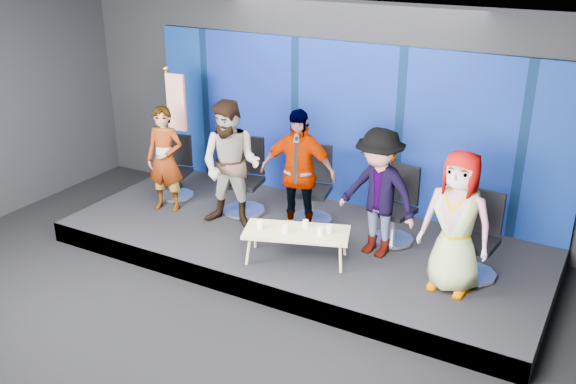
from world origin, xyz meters
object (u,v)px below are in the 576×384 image
at_px(chair_d, 396,217).
at_px(panelist_e, 457,223).
at_px(panelist_c, 298,173).
at_px(mug_e, 329,229).
at_px(mug_c, 306,224).
at_px(mug_b, 285,229).
at_px(chair_b, 245,188).
at_px(chair_a, 177,177).
at_px(chair_c, 313,197).
at_px(chair_e, 476,249).
at_px(coffee_table, 297,233).
at_px(mug_a, 260,225).
at_px(panelist_d, 378,193).
at_px(panelist_a, 165,159).
at_px(flag_stand, 175,127).
at_px(mug_d, 320,231).
at_px(panelist_b, 231,165).

bearing_deg(chair_d, panelist_e, -29.33).
distance_m(panelist_c, mug_e, 1.07).
bearing_deg(mug_c, mug_b, -119.03).
distance_m(chair_b, panelist_e, 3.61).
height_order(chair_b, mug_b, chair_b).
xyz_separation_m(chair_a, chair_c, (2.40, 0.27, 0.04)).
distance_m(chair_a, panelist_c, 2.50).
relative_size(chair_e, coffee_table, 0.73).
bearing_deg(mug_a, mug_b, 8.92).
bearing_deg(panelist_c, panelist_d, -13.29).
xyz_separation_m(panelist_d, mug_c, (-0.81, -0.53, -0.42)).
relative_size(panelist_a, panelist_e, 0.92).
xyz_separation_m(chair_c, flag_stand, (-2.56, -0.04, 0.75)).
xyz_separation_m(chair_c, mug_a, (-0.08, -1.41, 0.10)).
bearing_deg(mug_a, chair_e, 19.12).
relative_size(chair_d, mug_e, 10.26).
height_order(chair_c, mug_a, chair_c).
bearing_deg(mug_c, chair_b, 150.93).
xyz_separation_m(panelist_a, chair_d, (3.57, 0.70, -0.47)).
distance_m(mug_c, mug_d, 0.31).
relative_size(panelist_a, mug_c, 17.56).
height_order(panelist_e, mug_d, panelist_e).
bearing_deg(mug_e, flag_stand, 162.87).
relative_size(panelist_d, coffee_table, 1.18).
bearing_deg(panelist_c, panelist_b, -179.48).
bearing_deg(flag_stand, panelist_a, -66.98).
height_order(chair_a, chair_e, chair_e).
relative_size(panelist_c, mug_e, 17.47).
distance_m(chair_d, panelist_d, 0.74).
relative_size(chair_c, panelist_c, 0.62).
height_order(panelist_c, coffee_table, panelist_c).
bearing_deg(chair_a, panelist_c, -19.37).
xyz_separation_m(panelist_b, chair_d, (2.33, 0.69, -0.60)).
relative_size(mug_c, flag_stand, 0.04).
bearing_deg(chair_e, coffee_table, -155.27).
bearing_deg(flag_stand, chair_b, -10.09).
distance_m(chair_b, mug_e, 2.05).
bearing_deg(mug_e, mug_b, -151.51).
bearing_deg(mug_a, chair_c, 86.89).
relative_size(panelist_c, panelist_d, 1.05).
distance_m(chair_a, mug_c, 2.95).
bearing_deg(mug_c, mug_e, -0.57).
xyz_separation_m(mug_b, mug_c, (0.16, 0.28, -0.01)).
xyz_separation_m(panelist_e, mug_b, (-2.14, -0.40, -0.42)).
xyz_separation_m(chair_e, mug_a, (-2.68, -0.93, 0.12)).
relative_size(mug_b, mug_d, 1.01).
relative_size(mug_a, mug_b, 0.96).
bearing_deg(chair_a, panelist_b, -31.68).
relative_size(chair_d, mug_b, 10.20).
xyz_separation_m(chair_b, coffee_table, (1.47, -1.01, 0.01)).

